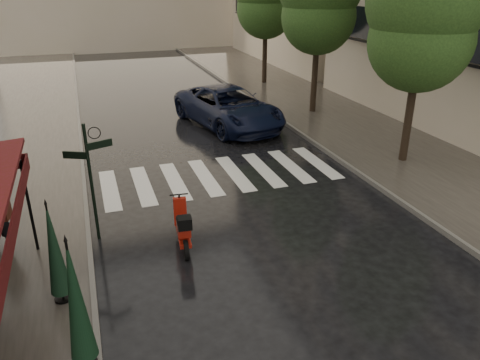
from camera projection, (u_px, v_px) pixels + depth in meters
ground at (166, 298)px, 9.90m from camera, size 120.00×120.00×0.00m
sidewalk_near at (2, 142)px, 18.95m from camera, size 6.00×60.00×0.12m
sidewalk_far at (326, 111)px, 23.29m from camera, size 5.50×60.00×0.12m
curb_near at (80, 134)px, 19.84m from camera, size 0.12×60.00×0.16m
curb_far at (274, 115)px, 22.46m from camera, size 0.12×60.00×0.16m
crosswalk at (220, 175)px, 15.97m from camera, size 7.85×3.20×0.01m
signpost at (90, 174)px, 11.41m from camera, size 1.17×0.29×3.10m
tree_near at (425, 8)px, 14.91m from camera, size 3.80×3.80×7.99m
scooter at (183, 228)px, 11.58m from camera, size 0.54×1.77×1.17m
parked_car at (228, 107)px, 20.87m from camera, size 4.16×6.67×1.72m
parasol_front at (76, 301)px, 7.52m from camera, size 0.45×0.45×2.53m
parasol_back at (54, 249)px, 9.19m from camera, size 0.42×0.42×2.26m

